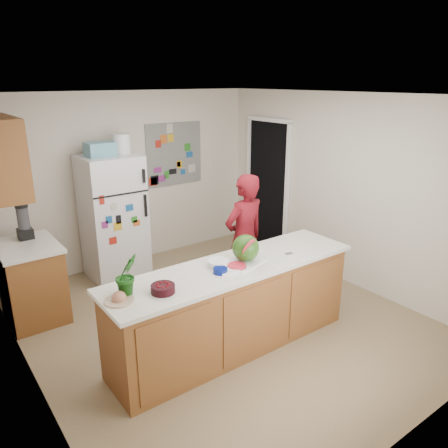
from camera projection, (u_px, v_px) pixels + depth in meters
floor at (221, 321)px, 5.05m from camera, size 4.00×4.50×0.02m
wall_back at (130, 179)px, 6.38m from camera, size 4.00×0.02×2.50m
wall_left at (19, 262)px, 3.52m from camera, size 0.02×4.50×2.50m
wall_right at (343, 190)px, 5.78m from camera, size 0.02×4.50×2.50m
ceiling at (220, 94)px, 4.25m from camera, size 4.00×4.50×0.02m
doorway at (268, 186)px, 6.95m from camera, size 0.03×0.85×2.04m
peninsula_base at (234, 309)px, 4.41m from camera, size 2.60×0.62×0.88m
peninsula_top at (234, 267)px, 4.27m from camera, size 2.68×0.70×0.04m
side_counter_base at (32, 283)px, 4.99m from camera, size 0.60×0.80×0.86m
side_counter_top at (26, 246)px, 4.85m from camera, size 0.64×0.84×0.04m
refrigerator at (113, 217)px, 5.96m from camera, size 0.75×0.70×1.70m
fridge_top_bin at (100, 149)px, 5.60m from camera, size 0.35×0.28×0.18m
photo_collage at (174, 154)px, 6.69m from camera, size 0.95×0.01×0.95m
person at (244, 239)px, 5.30m from camera, size 0.61×0.43×1.61m
blender_appliance at (24, 223)px, 4.97m from camera, size 0.13×0.13×0.38m
cutting_board at (242, 263)px, 4.30m from camera, size 0.49×0.42×0.01m
watermelon at (246, 248)px, 4.30m from camera, size 0.27×0.27×0.27m
watermelon_slice at (237, 266)px, 4.19m from camera, size 0.18×0.18×0.02m
cherry_bowl at (163, 289)px, 3.71m from camera, size 0.27×0.27×0.07m
white_bowl at (218, 263)px, 4.23m from camera, size 0.27×0.27×0.06m
cobalt_bowl at (220, 271)px, 4.09m from camera, size 0.17×0.17×0.05m
plate at (119, 300)px, 3.57m from camera, size 0.32×0.32×0.02m
paper_towel at (229, 270)px, 4.12m from camera, size 0.22×0.21×0.02m
keys at (289, 254)px, 4.53m from camera, size 0.08×0.05×0.01m
potted_plant at (127, 275)px, 3.63m from camera, size 0.22×0.19×0.37m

